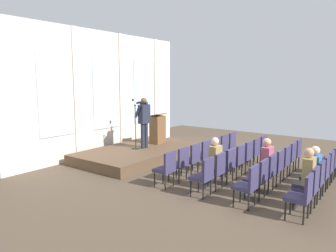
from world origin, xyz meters
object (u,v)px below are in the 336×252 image
at_px(chair_r1_c3, 237,159).
at_px(chair_r3_c6, 334,157).
at_px(chair_r2_c0, 248,183).
at_px(audience_r3_c2, 312,170).
at_px(chair_r1_c4, 245,155).
at_px(chair_r2_c5, 289,156).
at_px(chair_r0_c1, 180,162).
at_px(chair_r2_c3, 276,165).
at_px(chair_r0_c3, 203,154).
at_px(chair_r1_c5, 253,151).
at_px(chair_r0_c5, 221,147).
at_px(lectern, 158,129).
at_px(chair_r3_c2, 316,178).
at_px(chair_r1_c1, 216,169).
at_px(chair_r2_c6, 295,152).
at_px(speaker, 144,119).
at_px(chair_r3_c4, 326,167).
at_px(chair_r0_c6, 229,144).
at_px(mic_stand, 136,139).
at_px(audience_r2_c2, 265,162).
at_px(audience_r3_c1, 306,175).
at_px(audience_r1_c1, 213,160).
at_px(chair_r3_c1, 309,186).
at_px(chair_r2_c2, 268,170).
at_px(chair_r0_c4, 213,150).
at_px(chair_r3_c5, 330,162).
at_px(chair_r2_c4, 283,160).
at_px(chair_r3_c0, 302,194).
at_px(chair_r0_c2, 192,158).
at_px(chair_r3_c3, 321,172).
at_px(chair_r1_c6, 260,148).
at_px(chair_r1_c2, 227,163).
at_px(chair_r0_c0, 167,167).
at_px(chair_r1_c0, 204,174).

bearing_deg(chair_r1_c3, chair_r3_c6, -49.89).
height_order(chair_r2_c0, audience_r3_c2, audience_r3_c2).
xyz_separation_m(chair_r1_c4, chair_r2_c5, (0.61, -1.09, 0.00)).
distance_m(chair_r0_c1, chair_r1_c4, 2.14).
relative_size(chair_r1_c3, chair_r2_c3, 1.00).
relative_size(chair_r0_c3, chair_r1_c3, 1.00).
xyz_separation_m(chair_r1_c4, chair_r1_c5, (0.61, 0.00, 0.00)).
height_order(chair_r0_c5, chair_r2_c5, same).
relative_size(lectern, chair_r3_c2, 1.23).
distance_m(chair_r1_c4, chair_r3_c2, 2.51).
bearing_deg(audience_r3_c2, chair_r2_c5, 28.72).
relative_size(chair_r1_c1, chair_r2_c6, 1.00).
xyz_separation_m(speaker, chair_r3_c4, (0.37, -5.81, -0.85)).
bearing_deg(chair_r3_c2, lectern, 73.28).
relative_size(speaker, chair_r0_c6, 1.90).
xyz_separation_m(chair_r2_c6, chair_r3_c6, (0.00, -1.09, 0.00)).
bearing_deg(chair_r3_c2, mic_stand, 84.43).
xyz_separation_m(audience_r2_c2, audience_r3_c1, (-0.61, -1.09, 0.00)).
xyz_separation_m(audience_r1_c1, chair_r2_c5, (2.45, -1.17, -0.20)).
xyz_separation_m(chair_r3_c1, chair_r3_c2, (0.61, 0.00, 0.00)).
relative_size(chair_r2_c0, chair_r3_c1, 1.00).
bearing_deg(chair_r2_c0, audience_r1_c1, 62.40).
xyz_separation_m(chair_r0_c1, chair_r2_c2, (0.61, -2.18, 0.00)).
bearing_deg(chair_r2_c0, chair_r0_c4, 41.68).
distance_m(chair_r0_c1, chair_r3_c5, 4.09).
xyz_separation_m(mic_stand, audience_r3_c1, (-1.20, -5.88, 0.06)).
height_order(chair_r1_c1, chair_r3_c4, same).
bearing_deg(chair_r2_c2, audience_r2_c2, 90.00).
height_order(chair_r0_c5, audience_r3_c1, audience_r3_c1).
relative_size(chair_r2_c4, chair_r3_c0, 1.00).
distance_m(chair_r1_c3, chair_r2_c3, 1.09).
bearing_deg(chair_r1_c5, audience_r3_c1, -139.38).
distance_m(chair_r1_c4, chair_r3_c0, 3.29).
bearing_deg(chair_r0_c2, chair_r1_c1, -119.32).
xyz_separation_m(chair_r0_c3, audience_r3_c1, (-1.23, -3.20, 0.21)).
bearing_deg(chair_r3_c3, chair_r1_c6, 49.89).
xyz_separation_m(chair_r0_c4, chair_r1_c1, (-1.84, -1.09, 0.00)).
height_order(audience_r3_c2, chair_r3_c3, audience_r3_c2).
xyz_separation_m(audience_r1_c1, chair_r2_c0, (-0.61, -1.17, -0.20)).
distance_m(chair_r1_c2, chair_r3_c5, 2.86).
xyz_separation_m(chair_r0_c0, audience_r3_c1, (0.61, -3.20, 0.21)).
relative_size(chair_r2_c6, chair_r3_c0, 1.00).
xyz_separation_m(chair_r1_c0, chair_r3_c6, (3.68, -2.18, 0.00)).
bearing_deg(chair_r1_c3, chair_r3_c4, -74.31).
xyz_separation_m(chair_r1_c4, chair_r3_c0, (-2.45, -2.18, 0.00)).
distance_m(chair_r0_c4, chair_r2_c6, 2.51).
bearing_deg(chair_r2_c0, chair_r0_c3, 49.89).
xyz_separation_m(chair_r0_c3, chair_r3_c6, (1.84, -3.28, 0.00)).
distance_m(mic_stand, chair_r1_c4, 3.83).
bearing_deg(chair_r2_c2, chair_r3_c6, -24.00).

